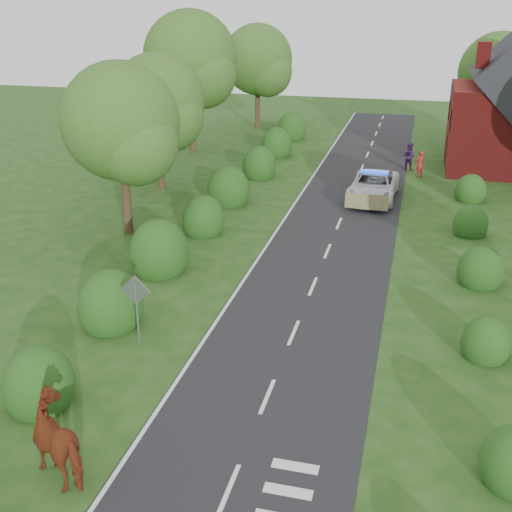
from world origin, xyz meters
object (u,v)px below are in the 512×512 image
(road_sign, at_px, (136,300))
(pedestrian_red, at_px, (420,164))
(police_van, at_px, (373,186))
(pedestrian_purple, at_px, (409,156))
(cow, at_px, (65,444))

(road_sign, height_order, pedestrian_red, road_sign)
(road_sign, relative_size, pedestrian_red, 1.47)
(road_sign, height_order, police_van, road_sign)
(road_sign, distance_m, pedestrian_red, 26.11)
(pedestrian_red, height_order, pedestrian_purple, pedestrian_purple)
(pedestrian_red, bearing_deg, police_van, 25.60)
(road_sign, relative_size, pedestrian_purple, 1.37)
(cow, distance_m, pedestrian_red, 31.94)
(pedestrian_purple, bearing_deg, road_sign, 98.56)
(road_sign, bearing_deg, cow, -81.84)
(cow, distance_m, pedestrian_purple, 33.49)
(road_sign, distance_m, police_van, 19.85)
(road_sign, height_order, pedestrian_purple, road_sign)
(road_sign, xyz_separation_m, pedestrian_purple, (8.07, 26.34, -0.73))
(police_van, bearing_deg, pedestrian_red, 69.15)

